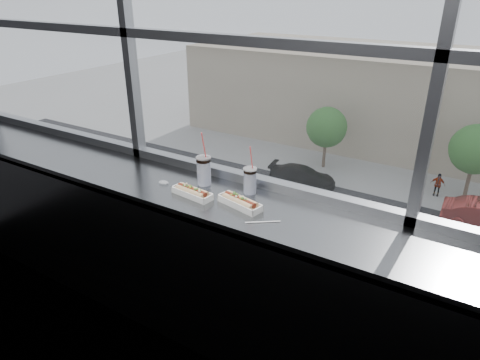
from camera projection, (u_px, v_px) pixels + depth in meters
The scene contains 19 objects.
wall_back_lower at pixel (252, 253), 3.05m from camera, with size 6.00×6.00×0.00m, color black.
counter at pixel (230, 204), 2.62m from camera, with size 6.00×0.55×0.06m, color gray.
counter_fascia at pixel (209, 295), 2.64m from camera, with size 6.00×0.04×1.04m, color gray.
hotdog_tray_left at pixel (192, 192), 2.64m from camera, with size 0.29×0.12×0.07m.
hotdog_tray_right at pixel (240, 202), 2.52m from camera, with size 0.30×0.16×0.07m.
soda_cup_left at pixel (204, 169), 2.77m from camera, with size 0.10×0.10×0.36m.
soda_cup_right at pixel (250, 179), 2.66m from camera, with size 0.09×0.09×0.32m.
loose_straw at pixel (263, 222), 2.36m from camera, with size 0.01×0.01×0.20m, color white.
wrapper at pixel (164, 182), 2.81m from camera, with size 0.08×0.06×0.02m, color silver.
plaza_ground at pixel (473, 134), 41.62m from camera, with size 120.00×120.00×0.00m, color gray.
street_asphalt at pixel (432, 250), 23.38m from camera, with size 80.00×10.00×0.06m, color black.
far_sidewalk at pixel (451, 194), 29.59m from camera, with size 80.00×6.00×0.04m, color gray.
far_building at pixel (478, 106), 35.68m from camera, with size 50.00×14.00×8.00m, color gray.
car_near_a at pixel (198, 205), 25.89m from camera, with size 6.29×2.62×2.10m, color #979797.
car_far_a at pixel (302, 173), 30.57m from camera, with size 5.53×2.30×1.84m, color black.
car_near_c at pixel (430, 274), 19.62m from camera, with size 6.68×2.79×2.23m, color #813000.
pedestrian_b at pixel (438, 182), 29.05m from camera, with size 0.87×0.65×1.95m, color #66605B.
tree_left at pixel (327, 127), 32.66m from camera, with size 3.12×3.12×4.88m.
tree_center at pixel (476, 149), 27.75m from camera, with size 3.31×3.31×5.17m.
Camera 1 is at (1.26, -0.72, 2.30)m, focal length 32.00 mm.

